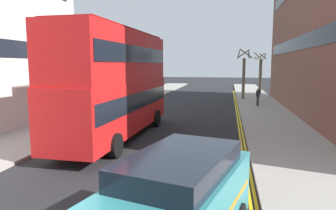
% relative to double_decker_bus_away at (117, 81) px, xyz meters
% --- Properties ---
extents(sidewalk_right, '(4.00, 80.00, 0.14)m').
position_rel_double_decker_bus_away_xyz_m(sidewalk_right, '(8.69, 5.22, -2.96)').
color(sidewalk_right, '#9E9991').
rests_on(sidewalk_right, ground).
extents(sidewalk_left, '(4.00, 80.00, 0.14)m').
position_rel_double_decker_bus_away_xyz_m(sidewalk_left, '(-4.31, 5.22, -2.96)').
color(sidewalk_left, '#9E9991').
rests_on(sidewalk_left, ground).
extents(kerb_line_outer, '(0.10, 56.00, 0.01)m').
position_rel_double_decker_bus_away_xyz_m(kerb_line_outer, '(6.59, 3.22, -3.03)').
color(kerb_line_outer, yellow).
rests_on(kerb_line_outer, ground).
extents(kerb_line_inner, '(0.10, 56.00, 0.01)m').
position_rel_double_decker_bus_away_xyz_m(kerb_line_inner, '(6.43, 3.22, -3.03)').
color(kerb_line_inner, yellow).
rests_on(kerb_line_inner, ground).
extents(double_decker_bus_away, '(2.98, 10.86, 5.64)m').
position_rel_double_decker_bus_away_xyz_m(double_decker_bus_away, '(0.00, 0.00, 0.00)').
color(double_decker_bus_away, red).
rests_on(double_decker_bus_away, ground).
extents(taxi_minivan, '(3.02, 5.13, 2.12)m').
position_rel_double_decker_bus_away_xyz_m(taxi_minivan, '(4.79, -9.48, -1.96)').
color(taxi_minivan, teal).
rests_on(taxi_minivan, ground).
extents(pedestrian_far, '(0.34, 0.22, 1.62)m').
position_rel_double_decker_bus_away_xyz_m(pedestrian_far, '(8.39, 13.55, -2.04)').
color(pedestrian_far, '#2D2D38').
rests_on(pedestrian_far, sidewalk_right).
extents(street_tree_near, '(1.60, 1.81, 5.35)m').
position_rel_double_decker_bus_away_xyz_m(street_tree_near, '(9.78, 26.46, -0.38)').
color(street_tree_near, '#6B6047').
rests_on(street_tree_near, sidewalk_right).
extents(street_tree_mid, '(1.63, 1.69, 5.42)m').
position_rel_double_decker_bus_away_xyz_m(street_tree_mid, '(7.31, 19.06, -0.25)').
color(street_tree_mid, '#6B6047').
rests_on(street_tree_mid, sidewalk_right).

